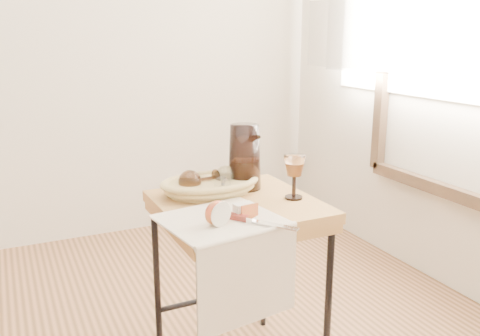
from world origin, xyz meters
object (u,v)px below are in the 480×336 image
side_table (238,289)px  wine_goblet (294,177)px  bread_basket (210,187)px  apple_half (216,213)px  goblet_lying_b (224,180)px  tea_towel (220,220)px  goblet_lying_a (201,180)px  pitcher (244,157)px  table_knife (254,220)px

side_table → wine_goblet: 0.45m
bread_basket → apple_half: apple_half is taller
goblet_lying_b → bread_basket: bearing=97.1°
tea_towel → goblet_lying_b: 0.28m
goblet_lying_a → goblet_lying_b: bearing=148.3°
bread_basket → pitcher: bearing=5.9°
wine_goblet → table_knife: (-0.24, -0.16, -0.06)m
bread_basket → table_knife: bearing=-88.7°
goblet_lying_a → apple_half: 0.32m
bread_basket → wine_goblet: size_ratio=2.03×
pitcher → table_knife: pitcher is taller
bread_basket → side_table: bearing=-64.3°
goblet_lying_b → goblet_lying_a: bearing=95.3°
goblet_lying_a → wine_goblet: 0.32m
goblet_lying_b → wine_goblet: size_ratio=0.82×
goblet_lying_a → pitcher: size_ratio=0.48×
table_knife → tea_towel: bearing=-168.7°
side_table → wine_goblet: bearing=-17.0°
bread_basket → pitcher: (0.14, 0.01, 0.09)m
bread_basket → table_knife: size_ratio=1.24×
side_table → goblet_lying_b: goblet_lying_b is taller
side_table → table_knife: 0.41m
goblet_lying_a → table_knife: goblet_lying_a is taller
side_table → tea_towel: (-0.13, -0.15, 0.33)m
tea_towel → bread_basket: 0.27m
table_knife → apple_half: bearing=-144.1°
pitcher → apple_half: size_ratio=3.46×
goblet_lying_b → wine_goblet: wine_goblet is taller
pitcher → wine_goblet: size_ratio=1.78×
side_table → bread_basket: size_ratio=2.08×
goblet_lying_a → apple_half: size_ratio=1.65×
wine_goblet → table_knife: 0.29m
side_table → pitcher: bearing=55.5°
table_knife → wine_goblet: bearing=89.1°
tea_towel → wine_goblet: 0.33m
side_table → wine_goblet: wine_goblet is taller
goblet_lying_a → table_knife: bearing=87.0°
tea_towel → side_table: bearing=41.4°
goblet_lying_b → tea_towel: bearing=-177.2°
bread_basket → goblet_lying_b: (0.05, -0.02, 0.02)m
goblet_lying_b → apple_half: (-0.15, -0.28, -0.01)m
goblet_lying_b → pitcher: bearing=-42.7°
wine_goblet → goblet_lying_a: bearing=145.4°
goblet_lying_a → table_knife: 0.35m
side_table → tea_towel: 0.38m
tea_towel → apple_half: bearing=-136.5°
wine_goblet → bread_basket: bearing=144.5°
goblet_lying_b → side_table: bearing=-147.1°
bread_basket → wine_goblet: wine_goblet is taller
bread_basket → table_knife: bread_basket is taller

